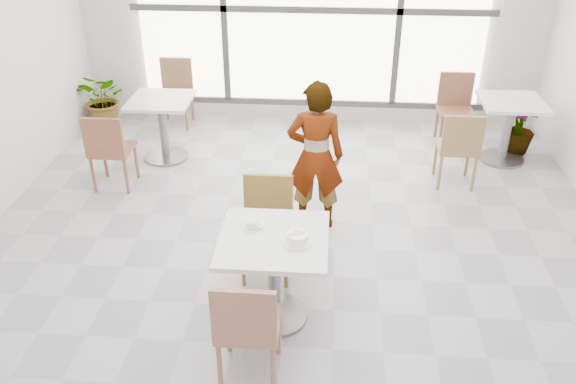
# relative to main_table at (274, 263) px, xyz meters

# --- Properties ---
(floor) EXTENTS (7.00, 7.00, 0.00)m
(floor) POSITION_rel_main_table_xyz_m (0.09, 0.54, -0.52)
(floor) COLOR #9E9EA5
(floor) RESTS_ON ground
(wall_back) EXTENTS (6.00, 0.00, 6.00)m
(wall_back) POSITION_rel_main_table_xyz_m (0.09, 4.04, 0.98)
(wall_back) COLOR silver
(wall_back) RESTS_ON ground
(window) EXTENTS (4.60, 0.07, 2.52)m
(window) POSITION_rel_main_table_xyz_m (0.09, 3.98, 0.98)
(window) COLOR white
(window) RESTS_ON ground
(main_table) EXTENTS (0.80, 0.80, 0.75)m
(main_table) POSITION_rel_main_table_xyz_m (0.00, 0.00, 0.00)
(main_table) COLOR silver
(main_table) RESTS_ON ground
(chair_near) EXTENTS (0.42, 0.42, 0.87)m
(chair_near) POSITION_rel_main_table_xyz_m (-0.11, -0.66, -0.02)
(chair_near) COLOR #A0644F
(chair_near) RESTS_ON ground
(chair_far) EXTENTS (0.42, 0.42, 0.87)m
(chair_far) POSITION_rel_main_table_xyz_m (-0.12, 0.64, -0.02)
(chair_far) COLOR olive
(chair_far) RESTS_ON ground
(oatmeal_bowl) EXTENTS (0.21, 0.21, 0.10)m
(oatmeal_bowl) POSITION_rel_main_table_xyz_m (0.18, -0.06, 0.27)
(oatmeal_bowl) COLOR white
(oatmeal_bowl) RESTS_ON main_table
(coffee_cup) EXTENTS (0.16, 0.13, 0.07)m
(coffee_cup) POSITION_rel_main_table_xyz_m (-0.18, 0.11, 0.26)
(coffee_cup) COLOR white
(coffee_cup) RESTS_ON main_table
(person) EXTENTS (0.55, 0.37, 1.47)m
(person) POSITION_rel_main_table_xyz_m (0.26, 1.39, 0.21)
(person) COLOR black
(person) RESTS_ON ground
(bg_table_left) EXTENTS (0.70, 0.70, 0.75)m
(bg_table_left) POSITION_rel_main_table_xyz_m (-1.57, 2.71, -0.04)
(bg_table_left) COLOR silver
(bg_table_left) RESTS_ON ground
(bg_table_right) EXTENTS (0.70, 0.70, 0.75)m
(bg_table_right) POSITION_rel_main_table_xyz_m (2.44, 2.97, -0.04)
(bg_table_right) COLOR white
(bg_table_right) RESTS_ON ground
(bg_chair_left_near) EXTENTS (0.42, 0.42, 0.87)m
(bg_chair_left_near) POSITION_rel_main_table_xyz_m (-1.94, 1.93, -0.02)
(bg_chair_left_near) COLOR brown
(bg_chair_left_near) RESTS_ON ground
(bg_chair_left_far) EXTENTS (0.42, 0.42, 0.87)m
(bg_chair_left_far) POSITION_rel_main_table_xyz_m (-1.68, 3.79, -0.02)
(bg_chair_left_far) COLOR #916946
(bg_chair_left_far) RESTS_ON ground
(bg_chair_right_near) EXTENTS (0.42, 0.42, 0.87)m
(bg_chair_right_near) POSITION_rel_main_table_xyz_m (1.76, 2.26, -0.02)
(bg_chair_right_near) COLOR olive
(bg_chair_right_near) RESTS_ON ground
(bg_chair_right_far) EXTENTS (0.42, 0.42, 0.87)m
(bg_chair_right_far) POSITION_rel_main_table_xyz_m (1.92, 3.47, -0.02)
(bg_chair_right_far) COLOR brown
(bg_chair_right_far) RESTS_ON ground
(plant_left) EXTENTS (0.84, 0.79, 0.74)m
(plant_left) POSITION_rel_main_table_xyz_m (-2.61, 3.63, -0.15)
(plant_left) COLOR #517E37
(plant_left) RESTS_ON ground
(plant_right) EXTENTS (0.44, 0.44, 0.67)m
(plant_right) POSITION_rel_main_table_xyz_m (2.65, 3.20, -0.19)
(plant_right) COLOR #437F40
(plant_right) RESTS_ON ground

